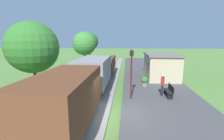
% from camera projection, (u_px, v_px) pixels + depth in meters
% --- Properties ---
extents(ground_plane, '(160.00, 160.00, 0.00)m').
position_uv_depth(ground_plane, '(117.00, 117.00, 9.39)').
color(ground_plane, '#517A38').
extents(platform_slab, '(6.00, 60.00, 0.25)m').
position_uv_depth(platform_slab, '(173.00, 118.00, 9.08)').
color(platform_slab, '#424244').
rests_on(platform_slab, ground).
extents(track_ballast, '(3.80, 60.00, 0.12)m').
position_uv_depth(track_ballast, '(78.00, 115.00, 9.61)').
color(track_ballast, gray).
rests_on(track_ballast, ground).
extents(rail_near, '(0.07, 60.00, 0.14)m').
position_uv_depth(rail_near, '(90.00, 113.00, 9.51)').
color(rail_near, slate).
rests_on(rail_near, track_ballast).
extents(rail_far, '(0.07, 60.00, 0.14)m').
position_uv_depth(rail_far, '(67.00, 112.00, 9.65)').
color(rail_far, slate).
rests_on(rail_far, track_ballast).
extents(freight_train, '(2.50, 19.40, 2.72)m').
position_uv_depth(freight_train, '(93.00, 75.00, 13.49)').
color(freight_train, brown).
rests_on(freight_train, rail_near).
extents(station_hut, '(3.50, 5.80, 2.78)m').
position_uv_depth(station_hut, '(161.00, 66.00, 18.17)').
color(station_hut, tan).
rests_on(station_hut, platform_slab).
extents(bench_near_hut, '(0.42, 1.50, 0.91)m').
position_uv_depth(bench_near_hut, '(169.00, 91.00, 12.09)').
color(bench_near_hut, black).
rests_on(bench_near_hut, platform_slab).
extents(bench_down_platform, '(0.42, 1.50, 0.91)m').
position_uv_depth(bench_down_platform, '(150.00, 68.00, 22.18)').
color(bench_down_platform, black).
rests_on(bench_down_platform, platform_slab).
extents(person_waiting, '(0.35, 0.44, 1.71)m').
position_uv_depth(person_waiting, '(162.00, 84.00, 12.22)').
color(person_waiting, black).
rests_on(person_waiting, platform_slab).
extents(potted_planter, '(0.64, 0.64, 0.92)m').
position_uv_depth(potted_planter, '(144.00, 81.00, 14.82)').
color(potted_planter, slate).
rests_on(potted_planter, platform_slab).
extents(lamp_post_near, '(0.28, 0.28, 3.70)m').
position_uv_depth(lamp_post_near, '(131.00, 65.00, 11.26)').
color(lamp_post_near, '#591414').
rests_on(lamp_post_near, platform_slab).
extents(tree_trackside_mid, '(4.19, 4.19, 6.04)m').
position_uv_depth(tree_trackside_mid, '(33.00, 48.00, 12.79)').
color(tree_trackside_mid, '#4C3823').
rests_on(tree_trackside_mid, ground).
extents(tree_trackside_far, '(2.86, 2.86, 4.97)m').
position_uv_depth(tree_trackside_far, '(33.00, 49.00, 18.06)').
color(tree_trackside_far, '#4C3823').
rests_on(tree_trackside_far, ground).
extents(tree_field_left, '(3.78, 3.78, 5.87)m').
position_uv_depth(tree_field_left, '(84.00, 44.00, 25.46)').
color(tree_field_left, '#4C3823').
rests_on(tree_field_left, ground).
extents(tree_field_distant, '(3.52, 3.52, 6.04)m').
position_uv_depth(tree_field_distant, '(89.00, 42.00, 30.62)').
color(tree_field_distant, '#4C3823').
rests_on(tree_field_distant, ground).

